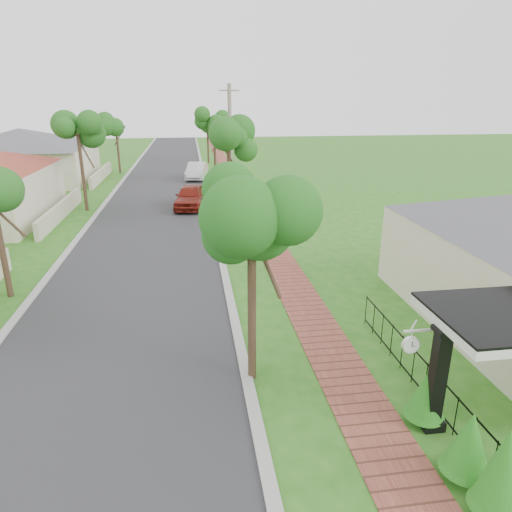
{
  "coord_description": "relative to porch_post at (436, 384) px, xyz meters",
  "views": [
    {
      "loc": [
        -0.57,
        -8.86,
        7.07
      ],
      "look_at": [
        1.69,
        6.97,
        1.5
      ],
      "focal_mm": 32.0,
      "sensor_mm": 36.0,
      "label": 1
    }
  ],
  "objects": [
    {
      "name": "road",
      "position": [
        -7.55,
        21.0,
        -1.12
      ],
      "size": [
        7.0,
        120.0,
        0.02
      ],
      "primitive_type": "cube",
      "color": "#28282B",
      "rests_on": "ground"
    },
    {
      "name": "parked_car_white",
      "position": [
        -4.58,
        34.34,
        -0.39
      ],
      "size": [
        2.25,
        4.63,
        1.46
      ],
      "primitive_type": "imported",
      "rotation": [
        0.0,
        0.0,
        -0.16
      ],
      "color": "silver",
      "rests_on": "ground"
    },
    {
      "name": "street_trees",
      "position": [
        -7.42,
        27.84,
        3.42
      ],
      "size": [
        10.7,
        37.65,
        5.89
      ],
      "color": "#382619",
      "rests_on": "ground"
    },
    {
      "name": "far_house_grey",
      "position": [
        -19.52,
        35.0,
        1.22
      ],
      "size": [
        15.56,
        15.56,
        4.6
      ],
      "color": "beige",
      "rests_on": "ground"
    },
    {
      "name": "utility_pole",
      "position": [
        -2.62,
        21.0,
        2.88
      ],
      "size": [
        1.2,
        0.24,
        7.87
      ],
      "color": "gray",
      "rests_on": "ground"
    },
    {
      "name": "near_tree",
      "position": [
        -3.75,
        2.5,
        3.25
      ],
      "size": [
        2.14,
        2.14,
        5.49
      ],
      "color": "#382619",
      "rests_on": "ground"
    },
    {
      "name": "ground",
      "position": [
        -4.55,
        1.0,
        -1.12
      ],
      "size": [
        160.0,
        160.0,
        0.0
      ],
      "primitive_type": "plane",
      "color": "#256417",
      "rests_on": "ground"
    },
    {
      "name": "sidewalk",
      "position": [
        -1.3,
        21.0,
        -1.12
      ],
      "size": [
        1.5,
        120.0,
        0.03
      ],
      "primitive_type": "cube",
      "color": "#97533C",
      "rests_on": "ground"
    },
    {
      "name": "picket_fence",
      "position": [
        0.35,
        1.0,
        -0.59
      ],
      "size": [
        0.03,
        8.02,
        1.0
      ],
      "color": "black",
      "rests_on": "ground"
    },
    {
      "name": "hedge_row",
      "position": [
        -0.1,
        -1.34,
        -0.32
      ],
      "size": [
        0.86,
        3.36,
        1.97
      ],
      "color": "#115914",
      "rests_on": "ground"
    },
    {
      "name": "kerb_right",
      "position": [
        -3.9,
        21.0,
        -1.12
      ],
      "size": [
        0.3,
        120.0,
        0.1
      ],
      "primitive_type": "cube",
      "color": "#9E9E99",
      "rests_on": "ground"
    },
    {
      "name": "porch_post",
      "position": [
        0.0,
        0.0,
        0.0
      ],
      "size": [
        0.48,
        0.48,
        2.52
      ],
      "color": "black",
      "rests_on": "ground"
    },
    {
      "name": "station_clock",
      "position": [
        -0.49,
        0.4,
        0.83
      ],
      "size": [
        0.66,
        0.13,
        0.56
      ],
      "color": "white",
      "rests_on": "ground"
    },
    {
      "name": "parked_car_red",
      "position": [
        -5.2,
        22.69,
        -0.35
      ],
      "size": [
        2.5,
        4.76,
        1.55
      ],
      "primitive_type": "imported",
      "rotation": [
        0.0,
        0.0,
        -0.15
      ],
      "color": "maroon",
      "rests_on": "ground"
    },
    {
      "name": "kerb_left",
      "position": [
        -11.2,
        21.0,
        -1.12
      ],
      "size": [
        0.3,
        120.0,
        0.1
      ],
      "primitive_type": "cube",
      "color": "#9E9E99",
      "rests_on": "ground"
    }
  ]
}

